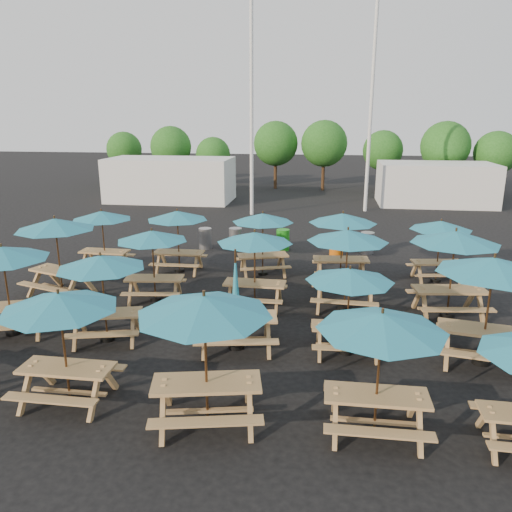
# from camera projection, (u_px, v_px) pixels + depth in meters

# --- Properties ---
(ground) EXTENTS (120.00, 120.00, 0.00)m
(ground) POSITION_uv_depth(u_px,v_px,m) (249.00, 305.00, 14.97)
(ground) COLOR black
(ground) RESTS_ON ground
(picnic_unit_1) EXTENTS (2.90, 2.90, 2.37)m
(picnic_unit_1) POSITION_uv_depth(u_px,v_px,m) (3.00, 258.00, 12.41)
(picnic_unit_1) COLOR #A9794B
(picnic_unit_1) RESTS_ON ground
(picnic_unit_2) EXTENTS (3.01, 3.01, 2.49)m
(picnic_unit_2) POSITION_uv_depth(u_px,v_px,m) (55.00, 228.00, 15.18)
(picnic_unit_2) COLOR #A9794B
(picnic_unit_2) RESTS_ON ground
(picnic_unit_3) EXTENTS (2.18, 2.18, 2.22)m
(picnic_unit_3) POSITION_uv_depth(u_px,v_px,m) (102.00, 218.00, 17.79)
(picnic_unit_3) COLOR #A9794B
(picnic_unit_3) RESTS_ON ground
(picnic_unit_4) EXTENTS (2.22, 2.22, 2.31)m
(picnic_unit_4) POSITION_uv_depth(u_px,v_px,m) (60.00, 307.00, 9.36)
(picnic_unit_4) COLOR #A9794B
(picnic_unit_4) RESTS_ON ground
(picnic_unit_5) EXTENTS (2.61, 2.61, 2.25)m
(picnic_unit_5) POSITION_uv_depth(u_px,v_px,m) (101.00, 266.00, 12.08)
(picnic_unit_5) COLOR #A9794B
(picnic_unit_5) RESTS_ON ground
(picnic_unit_6) EXTENTS (2.38, 2.38, 2.22)m
(picnic_unit_6) POSITION_uv_depth(u_px,v_px,m) (152.00, 239.00, 14.80)
(picnic_unit_6) COLOR #A9794B
(picnic_unit_6) RESTS_ON ground
(picnic_unit_7) EXTENTS (2.20, 2.20, 2.26)m
(picnic_unit_7) POSITION_uv_depth(u_px,v_px,m) (177.00, 218.00, 17.60)
(picnic_unit_7) COLOR #A9794B
(picnic_unit_7) RESTS_ON ground
(picnic_unit_8) EXTENTS (2.85, 2.85, 2.52)m
(picnic_unit_8) POSITION_uv_depth(u_px,v_px,m) (204.00, 312.00, 8.64)
(picnic_unit_8) COLOR #A9794B
(picnic_unit_8) RESTS_ON ground
(picnic_unit_9) EXTENTS (2.23, 2.02, 2.50)m
(picnic_unit_9) POSITION_uv_depth(u_px,v_px,m) (236.00, 309.00, 11.92)
(picnic_unit_9) COLOR #A9794B
(picnic_unit_9) RESTS_ON ground
(picnic_unit_10) EXTENTS (2.23, 2.23, 2.29)m
(picnic_unit_10) POSITION_uv_depth(u_px,v_px,m) (255.00, 241.00, 14.27)
(picnic_unit_10) COLOR #A9794B
(picnic_unit_10) RESTS_ON ground
(picnic_unit_11) EXTENTS (2.69, 2.69, 2.24)m
(picnic_unit_11) POSITION_uv_depth(u_px,v_px,m) (263.00, 221.00, 17.27)
(picnic_unit_11) COLOR #A9794B
(picnic_unit_11) RESTS_ON ground
(picnic_unit_12) EXTENTS (2.23, 2.23, 2.32)m
(picnic_unit_12) POSITION_uv_depth(u_px,v_px,m) (382.00, 328.00, 8.39)
(picnic_unit_12) COLOR #A9794B
(picnic_unit_12) RESTS_ON ground
(picnic_unit_13) EXTENTS (2.14, 2.14, 2.13)m
(picnic_unit_13) POSITION_uv_depth(u_px,v_px,m) (350.00, 279.00, 11.42)
(picnic_unit_13) COLOR #A9794B
(picnic_unit_13) RESTS_ON ground
(picnic_unit_14) EXTENTS (2.42, 2.42, 2.40)m
(picnic_unit_14) POSITION_uv_depth(u_px,v_px,m) (348.00, 240.00, 14.07)
(picnic_unit_14) COLOR #A9794B
(picnic_unit_14) RESTS_ON ground
(picnic_unit_15) EXTENTS (2.45, 2.45, 2.37)m
(picnic_unit_15) POSITION_uv_depth(u_px,v_px,m) (343.00, 222.00, 16.60)
(picnic_unit_15) COLOR #A9794B
(picnic_unit_15) RESTS_ON ground
(picnic_unit_17) EXTENTS (2.84, 2.84, 2.55)m
(picnic_unit_17) POSITION_uv_depth(u_px,v_px,m) (493.00, 271.00, 10.83)
(picnic_unit_17) COLOR #A9794B
(picnic_unit_17) RESTS_ON ground
(picnic_unit_18) EXTENTS (2.66, 2.66, 2.50)m
(picnic_unit_18) POSITION_uv_depth(u_px,v_px,m) (455.00, 242.00, 13.50)
(picnic_unit_18) COLOR #A9794B
(picnic_unit_18) RESTS_ON ground
(picnic_unit_19) EXTENTS (2.32, 2.32, 2.13)m
(picnic_unit_19) POSITION_uv_depth(u_px,v_px,m) (441.00, 228.00, 16.55)
(picnic_unit_19) COLOR #A9794B
(picnic_unit_19) RESTS_ON ground
(waste_bin_0) EXTENTS (0.55, 0.55, 0.88)m
(waste_bin_0) POSITION_uv_depth(u_px,v_px,m) (205.00, 238.00, 21.18)
(waste_bin_0) COLOR gray
(waste_bin_0) RESTS_ON ground
(waste_bin_1) EXTENTS (0.55, 0.55, 0.88)m
(waste_bin_1) POSITION_uv_depth(u_px,v_px,m) (236.00, 238.00, 21.21)
(waste_bin_1) COLOR gray
(waste_bin_1) RESTS_ON ground
(waste_bin_2) EXTENTS (0.55, 0.55, 0.88)m
(waste_bin_2) POSITION_uv_depth(u_px,v_px,m) (283.00, 240.00, 20.94)
(waste_bin_2) COLOR #1B8A19
(waste_bin_2) RESTS_ON ground
(waste_bin_3) EXTENTS (0.55, 0.55, 0.88)m
(waste_bin_3) POSITION_uv_depth(u_px,v_px,m) (336.00, 245.00, 20.15)
(waste_bin_3) COLOR #D8600C
(waste_bin_3) RESTS_ON ground
(waste_bin_4) EXTENTS (0.55, 0.55, 0.88)m
(waste_bin_4) POSITION_uv_depth(u_px,v_px,m) (367.00, 243.00, 20.44)
(waste_bin_4) COLOR gray
(waste_bin_4) RESTS_ON ground
(mast_0) EXTENTS (0.20, 0.20, 12.00)m
(mast_0) POSITION_uv_depth(u_px,v_px,m) (252.00, 105.00, 26.94)
(mast_0) COLOR silver
(mast_0) RESTS_ON ground
(mast_1) EXTENTS (0.20, 0.20, 12.00)m
(mast_1) POSITION_uv_depth(u_px,v_px,m) (371.00, 106.00, 27.98)
(mast_1) COLOR silver
(mast_1) RESTS_ON ground
(event_tent_0) EXTENTS (8.00, 4.00, 2.80)m
(event_tent_0) POSITION_uv_depth(u_px,v_px,m) (171.00, 180.00, 32.81)
(event_tent_0) COLOR silver
(event_tent_0) RESTS_ON ground
(event_tent_1) EXTENTS (7.00, 4.00, 2.60)m
(event_tent_1) POSITION_uv_depth(u_px,v_px,m) (435.00, 184.00, 31.51)
(event_tent_1) COLOR silver
(event_tent_1) RESTS_ON ground
(tree_0) EXTENTS (2.80, 2.80, 4.24)m
(tree_0) POSITION_uv_depth(u_px,v_px,m) (124.00, 149.00, 40.14)
(tree_0) COLOR #382314
(tree_0) RESTS_ON ground
(tree_1) EXTENTS (3.11, 3.11, 4.72)m
(tree_1) POSITION_uv_depth(u_px,v_px,m) (171.00, 147.00, 38.19)
(tree_1) COLOR #382314
(tree_1) RESTS_ON ground
(tree_2) EXTENTS (2.59, 2.59, 3.93)m
(tree_2) POSITION_uv_depth(u_px,v_px,m) (213.00, 154.00, 37.65)
(tree_2) COLOR #382314
(tree_2) RESTS_ON ground
(tree_3) EXTENTS (3.36, 3.36, 5.09)m
(tree_3) POSITION_uv_depth(u_px,v_px,m) (276.00, 144.00, 37.83)
(tree_3) COLOR #382314
(tree_3) RESTS_ON ground
(tree_4) EXTENTS (3.41, 3.41, 5.17)m
(tree_4) POSITION_uv_depth(u_px,v_px,m) (324.00, 144.00, 36.89)
(tree_4) COLOR #382314
(tree_4) RESTS_ON ground
(tree_5) EXTENTS (2.94, 2.94, 4.45)m
(tree_5) POSITION_uv_depth(u_px,v_px,m) (383.00, 150.00, 36.84)
(tree_5) COLOR #382314
(tree_5) RESTS_ON ground
(tree_6) EXTENTS (3.38, 3.38, 5.13)m
(tree_6) POSITION_uv_depth(u_px,v_px,m) (445.00, 146.00, 34.48)
(tree_6) COLOR #382314
(tree_6) RESTS_ON ground
(tree_7) EXTENTS (2.95, 2.95, 4.48)m
(tree_7) POSITION_uv_depth(u_px,v_px,m) (496.00, 153.00, 34.17)
(tree_7) COLOR #382314
(tree_7) RESTS_ON ground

